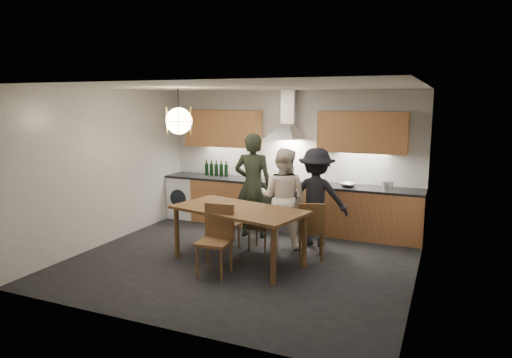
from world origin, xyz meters
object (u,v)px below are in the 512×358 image
at_px(dining_table, 239,215).
at_px(person_mid, 283,198).
at_px(person_left, 253,185).
at_px(chair_back_left, 224,222).
at_px(chair_front, 217,234).
at_px(person_right, 316,197).
at_px(wine_bottles, 216,168).
at_px(mixing_bowl, 348,185).
at_px(stock_pot, 388,185).

relative_size(dining_table, person_mid, 1.30).
distance_m(dining_table, person_left, 1.36).
bearing_deg(person_mid, chair_back_left, 36.23).
bearing_deg(chair_front, person_right, 57.84).
height_order(person_mid, person_right, person_mid).
bearing_deg(wine_bottles, dining_table, -54.70).
bearing_deg(mixing_bowl, stock_pot, 5.30).
xyz_separation_m(chair_front, person_mid, (0.43, 1.52, 0.26)).
height_order(person_left, person_right, person_left).
bearing_deg(stock_pot, mixing_bowl, -174.70).
relative_size(chair_back_left, person_mid, 0.50).
distance_m(person_mid, wine_bottles, 2.16).
bearing_deg(chair_front, stock_pot, 47.44).
bearing_deg(person_left, mixing_bowl, -165.85).
bearing_deg(chair_back_left, chair_front, 112.67).
xyz_separation_m(chair_back_left, person_right, (1.28, 0.86, 0.35)).
relative_size(person_left, mixing_bowl, 6.59).
bearing_deg(person_mid, chair_front, 73.69).
bearing_deg(stock_pot, person_right, -143.89).
xyz_separation_m(chair_back_left, mixing_bowl, (1.67, 1.56, 0.46)).
bearing_deg(chair_front, mixing_bowl, 57.52).
relative_size(chair_back_left, person_left, 0.44).
relative_size(dining_table, chair_front, 2.19).
distance_m(dining_table, wine_bottles, 2.62).
height_order(chair_back_left, mixing_bowl, mixing_bowl).
height_order(person_right, mixing_bowl, person_right).
bearing_deg(chair_front, person_left, 92.60).
xyz_separation_m(chair_front, mixing_bowl, (1.31, 2.49, 0.38)).
bearing_deg(stock_pot, wine_bottles, 178.67).
bearing_deg(mixing_bowl, chair_back_left, -136.85).
bearing_deg(person_left, person_right, 168.85).
xyz_separation_m(dining_table, mixing_bowl, (1.21, 1.98, 0.20)).
height_order(person_left, person_mid, person_left).
relative_size(person_left, wine_bottles, 3.55).
bearing_deg(dining_table, person_right, 69.77).
bearing_deg(chair_front, person_mid, 69.21).
distance_m(mixing_bowl, wine_bottles, 2.72).
distance_m(chair_back_left, chair_front, 1.00).
height_order(person_right, stock_pot, person_right).
distance_m(mixing_bowl, stock_pot, 0.67).
bearing_deg(person_right, dining_table, 49.57).
relative_size(person_right, wine_bottles, 3.14).
bearing_deg(dining_table, person_left, 117.07).
xyz_separation_m(dining_table, stock_pot, (1.88, 2.04, 0.23)).
relative_size(chair_front, stock_pot, 5.32).
bearing_deg(wine_bottles, chair_back_left, -58.56).
height_order(person_mid, mixing_bowl, person_mid).
xyz_separation_m(person_right, stock_pot, (1.05, 0.77, 0.14)).
distance_m(chair_front, person_right, 2.03).
relative_size(person_right, stock_pot, 8.94).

